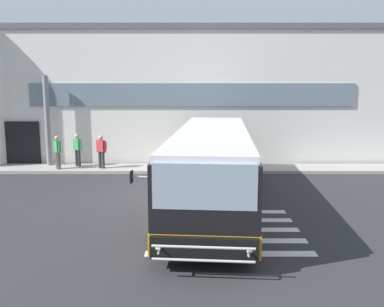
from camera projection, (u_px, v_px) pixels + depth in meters
The scene contains 9 objects.
ground_plane at pixel (166, 194), 16.53m from camera, with size 80.00×90.00×0.02m, color #2B2B2D.
bay_paint_stripes at pixel (224, 230), 12.39m from camera, with size 4.40×3.96×0.01m.
terminal_building at pixel (165, 94), 27.43m from camera, with size 24.89×13.80×7.45m.
boarding_curb at pixel (171, 169), 21.26m from camera, with size 27.09×2.00×0.15m, color #9E9B93.
entry_support_column at pixel (46, 121), 21.45m from camera, with size 0.28×0.28×4.63m, color slate.
bus_main_foreground at pixel (211, 167), 15.13m from camera, with size 3.93×12.55×2.70m.
passenger_near_column at pixel (56, 151), 20.61m from camera, with size 0.41×0.47×1.68m.
passenger_by_doorway at pixel (76, 148), 21.36m from camera, with size 0.51×0.39×1.68m.
passenger_at_curb_edge at pixel (100, 149), 20.83m from camera, with size 0.54×0.48×1.68m.
Camera 1 is at (1.01, -16.07, 4.23)m, focal length 38.85 mm.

